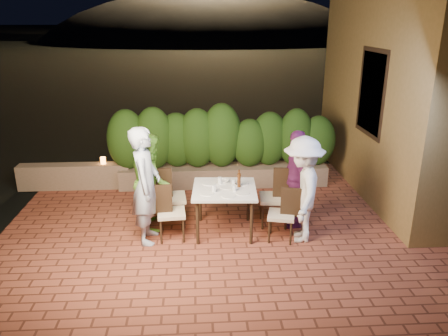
{
  "coord_description": "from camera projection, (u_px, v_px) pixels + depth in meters",
  "views": [
    {
      "loc": [
        -0.32,
        -6.1,
        3.28
      ],
      "look_at": [
        0.08,
        0.31,
        1.05
      ],
      "focal_mm": 35.0,
      "sensor_mm": 36.0,
      "label": 1
    }
  ],
  "objects": [
    {
      "name": "ground",
      "position": [
        220.0,
        239.0,
        6.85
      ],
      "size": [
        400.0,
        400.0,
        0.0
      ],
      "primitive_type": "plane",
      "color": "black",
      "rests_on": "ground"
    },
    {
      "name": "terrace_floor",
      "position": [
        218.0,
        228.0,
        7.34
      ],
      "size": [
        7.0,
        6.0,
        0.15
      ],
      "primitive_type": "cube",
      "color": "brown",
      "rests_on": "ground"
    },
    {
      "name": "building_wall",
      "position": [
        407.0,
        61.0,
        8.12
      ],
      "size": [
        1.6,
        5.0,
        5.0
      ],
      "primitive_type": "cube",
      "color": "olive",
      "rests_on": "ground"
    },
    {
      "name": "window_pane",
      "position": [
        373.0,
        93.0,
        7.77
      ],
      "size": [
        0.08,
        1.0,
        1.4
      ],
      "primitive_type": "cube",
      "color": "black",
      "rests_on": "building_wall"
    },
    {
      "name": "window_frame",
      "position": [
        373.0,
        93.0,
        7.77
      ],
      "size": [
        0.06,
        1.15,
        1.55
      ],
      "primitive_type": "cube",
      "color": "black",
      "rests_on": "building_wall"
    },
    {
      "name": "planter",
      "position": [
        224.0,
        175.0,
        8.96
      ],
      "size": [
        4.2,
        0.55,
        0.4
      ],
      "primitive_type": "cube",
      "color": "#7C644F",
      "rests_on": "ground"
    },
    {
      "name": "hedge",
      "position": [
        224.0,
        140.0,
        8.71
      ],
      "size": [
        4.0,
        0.7,
        1.1
      ],
      "primitive_type": null,
      "color": "#204011",
      "rests_on": "planter"
    },
    {
      "name": "parapet",
      "position": [
        75.0,
        176.0,
        8.76
      ],
      "size": [
        2.2,
        0.3,
        0.5
      ],
      "primitive_type": "cube",
      "color": "#7C644F",
      "rests_on": "ground"
    },
    {
      "name": "hill",
      "position": [
        212.0,
        69.0,
        64.84
      ],
      "size": [
        52.0,
        40.0,
        22.0
      ],
      "primitive_type": "ellipsoid",
      "color": "black",
      "rests_on": "ground"
    },
    {
      "name": "dining_table",
      "position": [
        224.0,
        210.0,
        6.92
      ],
      "size": [
        1.04,
        1.04,
        0.75
      ],
      "primitive_type": null,
      "rotation": [
        0.0,
        0.0,
        -0.06
      ],
      "color": "white",
      "rests_on": "ground"
    },
    {
      "name": "plate_nw",
      "position": [
        207.0,
        194.0,
        6.58
      ],
      "size": [
        0.21,
        0.21,
        0.01
      ],
      "primitive_type": "cylinder",
      "color": "white",
      "rests_on": "dining_table"
    },
    {
      "name": "plate_sw",
      "position": [
        209.0,
        183.0,
        6.99
      ],
      "size": [
        0.22,
        0.22,
        0.01
      ],
      "primitive_type": "cylinder",
      "color": "white",
      "rests_on": "dining_table"
    },
    {
      "name": "plate_ne",
      "position": [
        243.0,
        193.0,
        6.59
      ],
      "size": [
        0.21,
        0.21,
        0.01
      ],
      "primitive_type": "cylinder",
      "color": "white",
      "rests_on": "dining_table"
    },
    {
      "name": "plate_se",
      "position": [
        241.0,
        183.0,
        6.98
      ],
      "size": [
        0.24,
        0.24,
        0.01
      ],
      "primitive_type": "cylinder",
      "color": "white",
      "rests_on": "dining_table"
    },
    {
      "name": "plate_centre",
      "position": [
        227.0,
        187.0,
        6.83
      ],
      "size": [
        0.22,
        0.22,
        0.01
      ],
      "primitive_type": "cylinder",
      "color": "white",
      "rests_on": "dining_table"
    },
    {
      "name": "plate_front",
      "position": [
        228.0,
        196.0,
        6.49
      ],
      "size": [
        0.21,
        0.21,
        0.01
      ],
      "primitive_type": "cylinder",
      "color": "white",
      "rests_on": "dining_table"
    },
    {
      "name": "glass_nw",
      "position": [
        214.0,
        189.0,
        6.64
      ],
      "size": [
        0.06,
        0.06,
        0.11
      ],
      "primitive_type": "cylinder",
      "color": "silver",
      "rests_on": "dining_table"
    },
    {
      "name": "glass_sw",
      "position": [
        220.0,
        181.0,
        6.96
      ],
      "size": [
        0.06,
        0.06,
        0.11
      ],
      "primitive_type": "cylinder",
      "color": "silver",
      "rests_on": "dining_table"
    },
    {
      "name": "glass_ne",
      "position": [
        234.0,
        188.0,
        6.67
      ],
      "size": [
        0.06,
        0.06,
        0.1
      ],
      "primitive_type": "cylinder",
      "color": "silver",
      "rests_on": "dining_table"
    },
    {
      "name": "glass_se",
      "position": [
        234.0,
        182.0,
        6.89
      ],
      "size": [
        0.06,
        0.06,
        0.11
      ],
      "primitive_type": "cylinder",
      "color": "silver",
      "rests_on": "dining_table"
    },
    {
      "name": "beer_bottle",
      "position": [
        239.0,
        178.0,
        6.81
      ],
      "size": [
        0.06,
        0.06,
        0.29
      ],
      "primitive_type": null,
      "color": "#44210B",
      "rests_on": "dining_table"
    },
    {
      "name": "bowl",
      "position": [
        223.0,
        181.0,
        7.04
      ],
      "size": [
        0.2,
        0.2,
        0.04
      ],
      "primitive_type": "imported",
      "rotation": [
        0.0,
        0.0,
        0.12
      ],
      "color": "white",
      "rests_on": "dining_table"
    },
    {
      "name": "chair_left_front",
      "position": [
        171.0,
        212.0,
        6.7
      ],
      "size": [
        0.44,
        0.44,
        0.9
      ],
      "primitive_type": null,
      "rotation": [
        0.0,
        0.0,
        0.08
      ],
      "color": "black",
      "rests_on": "ground"
    },
    {
      "name": "chair_left_back",
      "position": [
        171.0,
        196.0,
        7.15
      ],
      "size": [
        0.49,
        0.49,
        0.99
      ],
      "primitive_type": null,
      "rotation": [
        0.0,
        0.0,
        0.08
      ],
      "color": "black",
      "rests_on": "ground"
    },
    {
      "name": "chair_right_front",
      "position": [
        281.0,
        214.0,
        6.67
      ],
      "size": [
        0.48,
        0.48,
        0.86
      ],
      "primitive_type": null,
      "rotation": [
        0.0,
        0.0,
        2.9
      ],
      "color": "black",
      "rests_on": "ground"
    },
    {
      "name": "chair_right_back",
      "position": [
        274.0,
        197.0,
        7.13
      ],
      "size": [
        0.5,
        0.5,
        0.99
      ],
      "primitive_type": null,
      "rotation": [
        0.0,
        0.0,
        3.05
      ],
      "color": "black",
      "rests_on": "ground"
    },
    {
      "name": "diner_blue",
      "position": [
        146.0,
        186.0,
        6.5
      ],
      "size": [
        0.46,
        0.67,
        1.8
      ],
      "primitive_type": "imported",
      "rotation": [
        0.0,
        0.0,
        1.53
      ],
      "color": "#A1B2CF",
      "rests_on": "ground"
    },
    {
      "name": "diner_green",
      "position": [
        151.0,
        181.0,
        7.02
      ],
      "size": [
        0.73,
        0.86,
        1.57
      ],
      "primitive_type": "imported",
      "rotation": [
        0.0,
        0.0,
        1.76
      ],
      "color": "#74C63E",
      "rests_on": "ground"
    },
    {
      "name": "diner_white",
      "position": [
        303.0,
        190.0,
        6.55
      ],
      "size": [
        0.78,
        1.15,
        1.64
      ],
      "primitive_type": "imported",
      "rotation": [
        0.0,
        0.0,
        -1.75
      ],
      "color": "white",
      "rests_on": "ground"
    },
    {
      "name": "diner_purple",
      "position": [
        296.0,
        179.0,
        7.05
      ],
      "size": [
        0.44,
        0.96,
        1.61
      ],
      "primitive_type": "imported",
      "rotation": [
        0.0,
        0.0,
        -1.52
      ],
      "color": "#66225D",
      "rests_on": "ground"
    },
    {
      "name": "parapet_lamp",
      "position": [
        103.0,
        160.0,
        8.69
      ],
      "size": [
        0.1,
        0.1,
        0.14
      ],
      "primitive_type": "cylinder",
      "color": "orange",
      "rests_on": "parapet"
    }
  ]
}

